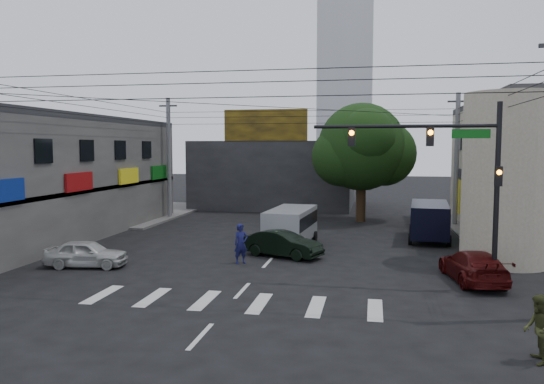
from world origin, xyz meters
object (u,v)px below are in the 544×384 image
(utility_pole_far_right, at_px, (456,160))
(maroon_sedan, at_px, (473,266))
(traffic_officer, at_px, (241,244))
(dark_sedan, at_px, (283,244))
(traffic_gantry, at_px, (452,164))
(white_compact, at_px, (86,253))
(utility_pole_far_left, at_px, (169,159))
(silver_minivan, at_px, (291,227))
(navy_van, at_px, (429,222))
(pedestrian_olive, at_px, (538,329))
(street_tree, at_px, (362,147))

(utility_pole_far_right, height_order, maroon_sedan, utility_pole_far_right)
(traffic_officer, bearing_deg, dark_sedan, 10.31)
(dark_sedan, height_order, maroon_sedan, dark_sedan)
(traffic_gantry, bearing_deg, white_compact, 177.86)
(utility_pole_far_left, xyz_separation_m, silver_minivan, (10.93, -9.62, -3.55))
(maroon_sedan, bearing_deg, silver_minivan, -45.27)
(navy_van, bearing_deg, pedestrian_olive, -172.44)
(utility_pole_far_left, relative_size, silver_minivan, 1.83)
(traffic_officer, bearing_deg, silver_minivan, 32.82)
(utility_pole_far_left, distance_m, silver_minivan, 14.99)
(white_compact, height_order, navy_van, navy_van)
(street_tree, xyz_separation_m, navy_van, (4.17, -7.15, -4.38))
(traffic_gantry, height_order, silver_minivan, traffic_gantry)
(dark_sedan, xyz_separation_m, pedestrian_olive, (8.59, -11.71, 0.22))
(traffic_gantry, bearing_deg, maroon_sedan, 45.05)
(white_compact, relative_size, pedestrian_olive, 2.17)
(utility_pole_far_left, distance_m, navy_van, 19.97)
(utility_pole_far_right, bearing_deg, white_compact, -138.43)
(utility_pole_far_left, height_order, maroon_sedan, utility_pole_far_left)
(maroon_sedan, xyz_separation_m, pedestrian_olive, (0.13, -8.29, 0.23))
(utility_pole_far_right, height_order, silver_minivan, utility_pole_far_right)
(dark_sedan, height_order, white_compact, dark_sedan)
(dark_sedan, bearing_deg, utility_pole_far_left, 61.94)
(street_tree, distance_m, traffic_officer, 16.85)
(street_tree, height_order, dark_sedan, street_tree)
(traffic_gantry, bearing_deg, dark_sedan, 148.43)
(silver_minivan, relative_size, traffic_officer, 2.66)
(pedestrian_olive, bearing_deg, street_tree, -164.31)
(white_compact, bearing_deg, street_tree, -42.52)
(dark_sedan, height_order, traffic_officer, traffic_officer)
(dark_sedan, bearing_deg, navy_van, -29.97)
(pedestrian_olive, bearing_deg, maroon_sedan, -174.76)
(utility_pole_far_left, relative_size, navy_van, 1.64)
(utility_pole_far_left, xyz_separation_m, traffic_officer, (9.28, -14.37, -3.65))
(utility_pole_far_left, bearing_deg, street_tree, 3.95)
(silver_minivan, bearing_deg, pedestrian_olive, -144.66)
(street_tree, height_order, white_compact, street_tree)
(street_tree, xyz_separation_m, utility_pole_far_right, (6.50, -1.00, -0.87))
(pedestrian_olive, bearing_deg, traffic_officer, -129.36)
(street_tree, height_order, traffic_gantry, street_tree)
(dark_sedan, distance_m, navy_van, 9.98)
(utility_pole_far_right, bearing_deg, silver_minivan, -136.29)
(street_tree, distance_m, silver_minivan, 12.05)
(utility_pole_far_right, xyz_separation_m, dark_sedan, (-10.04, -12.48, -3.94))
(utility_pole_far_right, distance_m, silver_minivan, 14.37)
(utility_pole_far_right, xyz_separation_m, silver_minivan, (-10.07, -9.62, -3.55))
(silver_minivan, relative_size, pedestrian_olive, 2.84)
(navy_van, bearing_deg, maroon_sedan, -170.81)
(silver_minivan, height_order, traffic_officer, silver_minivan)
(utility_pole_far_left, height_order, dark_sedan, utility_pole_far_left)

